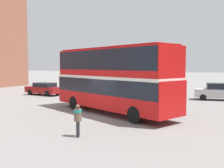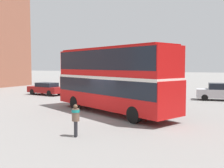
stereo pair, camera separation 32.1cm
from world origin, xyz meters
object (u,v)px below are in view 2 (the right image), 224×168
parked_car_kerb_far (46,89)px  pedestrian_foreground (76,117)px  double_decker_bus (112,76)px  parked_car_kerb_near (218,92)px

parked_car_kerb_far → pedestrian_foreground: bearing=141.1°
pedestrian_foreground → parked_car_kerb_far: pedestrian_foreground is taller
double_decker_bus → parked_car_kerb_far: 14.02m
parked_car_kerb_far → double_decker_bus: bearing=156.1°
double_decker_bus → parked_car_kerb_far: size_ratio=2.29×
double_decker_bus → pedestrian_foreground: size_ratio=6.85×
double_decker_bus → parked_car_kerb_near: double_decker_bus is taller
double_decker_bus → pedestrian_foreground: double_decker_bus is taller
double_decker_bus → parked_car_kerb_near: 12.64m
double_decker_bus → pedestrian_foreground: 6.61m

